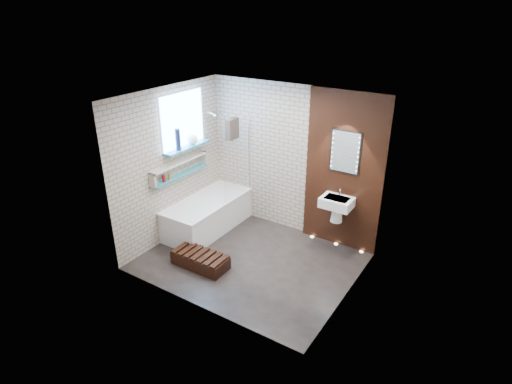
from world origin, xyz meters
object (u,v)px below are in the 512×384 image
Objects in this scene: walnut_step at (200,260)px; bath_screen at (237,159)px; bathtub at (208,214)px; washbasin at (337,206)px; led_mirror at (345,152)px.

bath_screen is at bearing 101.17° from walnut_step.
walnut_step is (0.28, -1.43, -1.18)m from bath_screen.
washbasin reaches higher than bathtub.
led_mirror is (0.00, 0.16, 0.86)m from washbasin.
bathtub is 3.00× the size of washbasin.
bathtub is 1.19m from walnut_step.
bath_screen reaches higher than washbasin.
bath_screen is 2.00× the size of led_mirror.
bath_screen is at bearing -169.34° from led_mirror.
bathtub is 1.95× the size of walnut_step.
bath_screen is at bearing 51.10° from bathtub.
walnut_step is at bearing -57.26° from bathtub.
bathtub is 1.14m from bath_screen.
washbasin reaches higher than walnut_step.
bath_screen reaches higher than bathtub.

